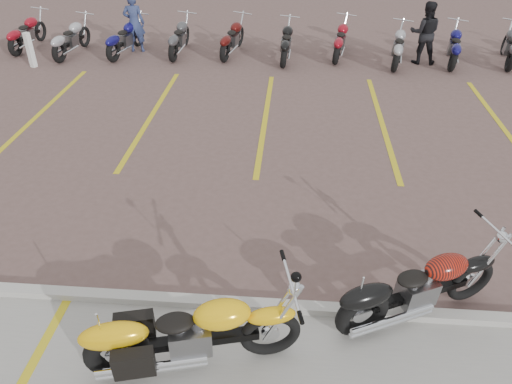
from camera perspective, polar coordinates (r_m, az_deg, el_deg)
ground at (r=8.37m, az=-0.74°, el=-3.13°), size 100.00×100.00×0.00m
curb at (r=6.83m, az=-2.32°, el=-12.68°), size 60.00×0.18×0.12m
parking_stripes at (r=11.82m, az=1.06°, el=8.42°), size 38.00×5.50×0.01m
yellow_cruiser at (r=5.93m, az=-7.68°, el=-15.87°), size 2.45×0.76×1.02m
flame_cruiser at (r=6.72m, az=17.60°, el=-10.56°), size 2.19×1.14×0.97m
person_a at (r=16.76m, az=-13.75°, el=18.25°), size 0.68×0.48×1.76m
person_b at (r=16.02m, az=18.73°, el=16.84°), size 0.94×0.77×1.78m
bollard at (r=16.36m, az=-24.41°, el=14.56°), size 0.20×0.20×1.00m
bg_bike_row at (r=15.84m, az=3.32°, el=17.00°), size 20.68×2.06×1.10m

